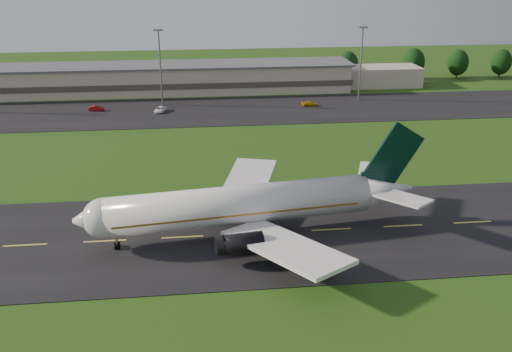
{
  "coord_description": "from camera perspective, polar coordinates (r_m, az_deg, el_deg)",
  "views": [
    {
      "loc": [
        13.31,
        -74.37,
        37.94
      ],
      "look_at": [
        22.6,
        8.0,
        6.0
      ],
      "focal_mm": 40.0,
      "sensor_mm": 36.0,
      "label": 1
    }
  ],
  "objects": [
    {
      "name": "terminal",
      "position": [
        174.03,
        -8.71,
        9.59
      ],
      "size": [
        145.0,
        16.0,
        8.4
      ],
      "color": "#C5B597",
      "rests_on": "ground"
    },
    {
      "name": "service_vehicle_c",
      "position": [
        151.51,
        -9.54,
        6.58
      ],
      "size": [
        3.56,
        5.35,
        1.36
      ],
      "primitive_type": "imported",
      "rotation": [
        0.0,
        0.0,
        -0.29
      ],
      "color": "white",
      "rests_on": "apron"
    },
    {
      "name": "taxiway",
      "position": [
        84.52,
        -14.87,
        -6.33
      ],
      "size": [
        220.0,
        30.0,
        0.1
      ],
      "primitive_type": "cube",
      "color": "black",
      "rests_on": "ground"
    },
    {
      "name": "apron",
      "position": [
        151.78,
        -11.33,
        6.2
      ],
      "size": [
        260.0,
        30.0,
        0.1
      ],
      "primitive_type": "cube",
      "color": "black",
      "rests_on": "ground"
    },
    {
      "name": "tree_line",
      "position": [
        185.2,
        0.63,
        10.86
      ],
      "size": [
        197.48,
        8.8,
        10.74
      ],
      "color": "black",
      "rests_on": "ground"
    },
    {
      "name": "service_vehicle_d",
      "position": [
        156.26,
        5.38,
        7.21
      ],
      "size": [
        4.67,
        2.33,
        1.3
      ],
      "primitive_type": "imported",
      "rotation": [
        0.0,
        0.0,
        1.46
      ],
      "color": "#C09C0B",
      "rests_on": "apron"
    },
    {
      "name": "ground",
      "position": [
        84.54,
        -14.87,
        -6.36
      ],
      "size": [
        360.0,
        360.0,
        0.0
      ],
      "primitive_type": "plane",
      "color": "#224411",
      "rests_on": "ground"
    },
    {
      "name": "light_mast_east",
      "position": [
        163.23,
        10.49,
        11.85
      ],
      "size": [
        2.4,
        1.2,
        20.35
      ],
      "color": "gray",
      "rests_on": "ground"
    },
    {
      "name": "light_mast_centre",
      "position": [
        156.63,
        -9.59,
        11.53
      ],
      "size": [
        2.4,
        1.2,
        20.35
      ],
      "color": "gray",
      "rests_on": "ground"
    },
    {
      "name": "airliner",
      "position": [
        81.86,
        -1.04,
        -2.92
      ],
      "size": [
        51.17,
        41.84,
        15.57
      ],
      "rotation": [
        0.0,
        0.0,
        0.13
      ],
      "color": "white",
      "rests_on": "ground"
    },
    {
      "name": "service_vehicle_b",
      "position": [
        156.29,
        -15.68,
        6.52
      ],
      "size": [
        4.16,
        2.05,
        1.31
      ],
      "primitive_type": "imported",
      "rotation": [
        0.0,
        0.0,
        1.4
      ],
      "color": "maroon",
      "rests_on": "apron"
    }
  ]
}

